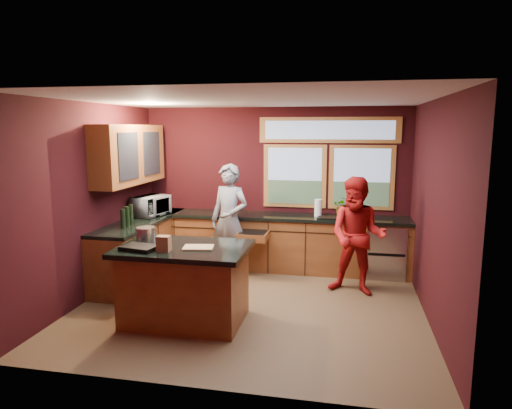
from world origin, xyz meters
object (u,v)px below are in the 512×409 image
(island, at_px, (185,284))
(person_grey, at_px, (229,220))
(stock_pot, at_px, (146,234))
(person_red, at_px, (357,236))
(cutting_board, at_px, (198,247))

(island, xyz_separation_m, person_grey, (0.08, 1.86, 0.42))
(person_grey, xyz_separation_m, stock_pot, (-0.63, -1.71, 0.14))
(island, relative_size, person_grey, 0.86)
(person_red, bearing_deg, island, -133.21)
(cutting_board, distance_m, stock_pot, 0.78)
(stock_pot, bearing_deg, person_red, 25.34)
(person_red, bearing_deg, cutting_board, -129.50)
(island, height_order, person_grey, person_grey)
(person_grey, height_order, stock_pot, person_grey)
(island, xyz_separation_m, cutting_board, (0.20, -0.05, 0.48))
(person_red, relative_size, stock_pot, 7.01)
(island, bearing_deg, person_grey, 87.44)
(island, bearing_deg, stock_pot, 164.74)
(person_grey, relative_size, cutting_board, 5.13)
(person_grey, distance_m, person_red, 2.04)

